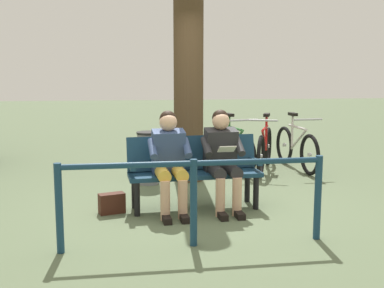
{
  "coord_description": "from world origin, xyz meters",
  "views": [
    {
      "loc": [
        0.78,
        5.71,
        1.72
      ],
      "look_at": [
        0.05,
        -0.43,
        0.75
      ],
      "focal_mm": 46.64,
      "sensor_mm": 36.0,
      "label": 1
    }
  ],
  "objects": [
    {
      "name": "handbag",
      "position": [
        1.05,
        -0.05,
        0.12
      ],
      "size": [
        0.33,
        0.23,
        0.24
      ],
      "primitive_type": "cube",
      "rotation": [
        0.0,
        0.0,
        0.31
      ],
      "color": "#3F1E14",
      "rests_on": "ground"
    },
    {
      "name": "ground_plane",
      "position": [
        0.0,
        0.0,
        0.0
      ],
      "size": [
        40.0,
        40.0,
        0.0
      ],
      "primitive_type": "plane",
      "color": "#566647"
    },
    {
      "name": "bicycle_blue",
      "position": [
        -1.94,
        -2.3,
        0.36
      ],
      "size": [
        0.48,
        1.68,
        0.94
      ],
      "rotation": [
        0.0,
        0.0,
        1.67
      ],
      "color": "black",
      "rests_on": "ground"
    },
    {
      "name": "bench",
      "position": [
        0.06,
        -0.21,
        0.51
      ],
      "size": [
        1.63,
        0.61,
        0.87
      ],
      "rotation": [
        0.0,
        0.0,
        0.08
      ],
      "color": "navy",
      "rests_on": "ground"
    },
    {
      "name": "litter_bin",
      "position": [
        0.57,
        -1.5,
        0.39
      ],
      "size": [
        0.34,
        0.34,
        0.77
      ],
      "color": "slate",
      "rests_on": "ground"
    },
    {
      "name": "railing_fence",
      "position": [
        0.22,
        1.13,
        0.57
      ],
      "size": [
        2.57,
        0.16,
        0.85
      ],
      "rotation": [
        0.0,
        0.0,
        0.04
      ],
      "color": "navy",
      "rests_on": "ground"
    },
    {
      "name": "person_reading",
      "position": [
        -0.28,
        -0.07,
        0.66
      ],
      "size": [
        0.51,
        0.79,
        1.2
      ],
      "rotation": [
        0.0,
        0.0,
        0.08
      ],
      "color": "#262628",
      "rests_on": "ground"
    },
    {
      "name": "bicycle_green",
      "position": [
        -0.87,
        -2.32,
        0.36
      ],
      "size": [
        0.53,
        1.66,
        0.94
      ],
      "rotation": [
        0.0,
        0.0,
        1.78
      ],
      "color": "black",
      "rests_on": "ground"
    },
    {
      "name": "bicycle_orange",
      "position": [
        -1.38,
        -2.24,
        0.36
      ],
      "size": [
        0.72,
        1.58,
        0.94
      ],
      "rotation": [
        0.0,
        0.0,
        1.19
      ],
      "color": "black",
      "rests_on": "ground"
    },
    {
      "name": "person_companion",
      "position": [
        0.36,
        -0.02,
        0.66
      ],
      "size": [
        0.51,
        0.79,
        1.2
      ],
      "rotation": [
        0.0,
        0.0,
        0.08
      ],
      "color": "#334772",
      "rests_on": "ground"
    },
    {
      "name": "tree_trunk",
      "position": [
        -0.05,
        -1.68,
        1.89
      ],
      "size": [
        0.44,
        0.44,
        3.77
      ],
      "primitive_type": "cylinder",
      "color": "#4C3823",
      "rests_on": "ground"
    }
  ]
}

